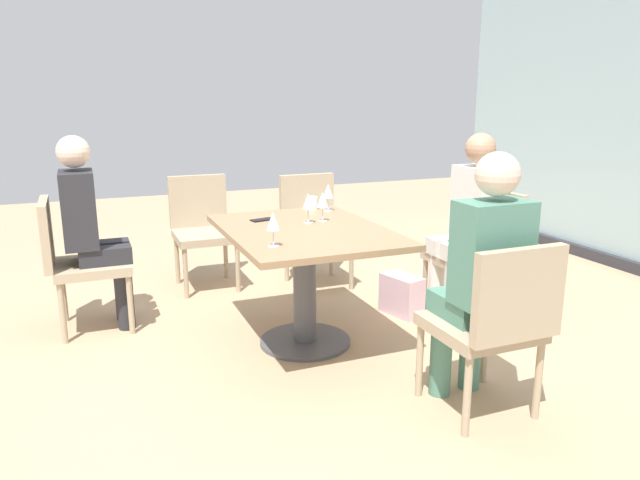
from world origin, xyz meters
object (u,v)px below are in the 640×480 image
(person_far_right, at_px, (482,270))
(coffee_cup, at_px, (312,203))
(dining_table_main, at_px, (305,258))
(wine_glass_3, at_px, (273,222))
(chair_side_end, at_px, (202,224))
(wine_glass_0, at_px, (328,192))
(chair_near_window, at_px, (480,246))
(handbag_0, at_px, (402,295))
(wine_glass_1, at_px, (308,202))
(chair_front_left, at_px, (75,257))
(wine_glass_2, at_px, (323,200))
(chair_far_left, at_px, (314,223))
(person_front_left, at_px, (91,224))
(cell_phone_on_table, at_px, (262,220))
(person_near_window, at_px, (469,218))
(chair_far_right, at_px, (494,319))

(person_far_right, relative_size, coffee_cup, 14.00)
(dining_table_main, height_order, wine_glass_3, wine_glass_3)
(chair_side_end, relative_size, wine_glass_0, 4.70)
(chair_near_window, height_order, chair_side_end, same)
(chair_near_window, xyz_separation_m, chair_side_end, (-1.41, -1.62, 0.00))
(wine_glass_0, bearing_deg, handbag_0, 62.85)
(wine_glass_1, xyz_separation_m, wine_glass_3, (0.47, -0.38, 0.00))
(chair_front_left, relative_size, wine_glass_2, 4.70)
(dining_table_main, distance_m, wine_glass_0, 0.65)
(chair_far_left, height_order, chair_side_end, same)
(handbag_0, bearing_deg, chair_front_left, -119.59)
(person_front_left, height_order, wine_glass_0, person_front_left)
(chair_side_end, bearing_deg, chair_far_left, 71.90)
(person_front_left, height_order, wine_glass_1, person_front_left)
(wine_glass_2, bearing_deg, chair_side_end, -157.74)
(chair_near_window, bearing_deg, handbag_0, -113.98)
(wine_glass_1, bearing_deg, handbag_0, 96.36)
(handbag_0, bearing_deg, wine_glass_2, -99.17)
(chair_side_end, height_order, wine_glass_1, wine_glass_1)
(cell_phone_on_table, bearing_deg, chair_side_end, 176.11)
(cell_phone_on_table, bearing_deg, wine_glass_0, 91.76)
(person_far_right, bearing_deg, person_near_window, 147.01)
(wine_glass_1, bearing_deg, person_near_window, 83.17)
(chair_side_end, relative_size, wine_glass_1, 4.70)
(wine_glass_3, bearing_deg, wine_glass_1, 141.53)
(wine_glass_2, bearing_deg, wine_glass_3, -44.26)
(chair_near_window, height_order, chair_far_right, same)
(chair_side_end, bearing_deg, dining_table_main, 13.47)
(chair_side_end, xyz_separation_m, wine_glass_0, (0.96, 0.68, 0.37))
(person_near_window, xyz_separation_m, person_front_left, (-0.76, -2.34, 0.00))
(person_front_left, bearing_deg, cell_phone_on_table, 66.27)
(person_near_window, distance_m, wine_glass_3, 1.52)
(wine_glass_1, distance_m, handbag_0, 1.03)
(person_near_window, bearing_deg, chair_front_left, -107.19)
(chair_far_left, relative_size, person_near_window, 0.69)
(chair_front_left, height_order, cell_phone_on_table, chair_front_left)
(wine_glass_0, xyz_separation_m, handbag_0, (0.24, 0.46, -0.72))
(chair_far_right, xyz_separation_m, chair_side_end, (-2.54, -0.84, 0.00))
(dining_table_main, relative_size, chair_front_left, 1.42)
(chair_side_end, height_order, wine_glass_0, wine_glass_0)
(person_far_right, bearing_deg, chair_near_window, 142.91)
(wine_glass_1, xyz_separation_m, handbag_0, (-0.08, 0.73, -0.72))
(wine_glass_0, relative_size, wine_glass_2, 1.00)
(wine_glass_3, bearing_deg, handbag_0, 116.67)
(wine_glass_3, bearing_deg, wine_glass_0, 140.85)
(person_near_window, bearing_deg, chair_far_right, -30.39)
(chair_far_left, bearing_deg, wine_glass_1, -23.29)
(chair_side_end, xyz_separation_m, coffee_cup, (0.88, 0.60, 0.28))
(person_front_left, xyz_separation_m, wine_glass_0, (0.31, 1.51, 0.16))
(chair_side_end, bearing_deg, coffee_cup, 34.25)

